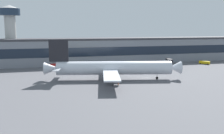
# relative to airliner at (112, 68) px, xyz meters

# --- Properties ---
(ground_plane) EXTENTS (600.00, 600.00, 0.00)m
(ground_plane) POSITION_rel_airliner_xyz_m (15.62, -0.12, -5.15)
(ground_plane) COLOR #56565B
(terminal_building) EXTENTS (182.97, 17.56, 16.14)m
(terminal_building) POSITION_rel_airliner_xyz_m (15.62, 52.55, 2.94)
(terminal_building) COLOR gray
(terminal_building) RESTS_ON ground_plane
(airliner) EXTENTS (59.48, 50.96, 17.59)m
(airliner) POSITION_rel_airliner_xyz_m (0.00, 0.00, 0.00)
(airliner) COLOR silver
(airliner) RESTS_ON ground_plane
(control_tower) EXTENTS (12.09, 12.09, 35.73)m
(control_tower) POSITION_rel_airliner_xyz_m (-47.41, 56.02, 16.90)
(control_tower) COLOR #B7B7B2
(control_tower) RESTS_ON ground_plane
(crew_van) EXTENTS (5.53, 3.17, 2.55)m
(crew_van) POSITION_rel_airliner_xyz_m (-23.49, 38.70, -3.69)
(crew_van) COLOR red
(crew_van) RESTS_ON ground_plane
(belt_loader) EXTENTS (5.32, 6.39, 1.95)m
(belt_loader) POSITION_rel_airliner_xyz_m (68.04, 31.00, -4.00)
(belt_loader) COLOR yellow
(belt_loader) RESTS_ON ground_plane
(stair_truck) EXTENTS (4.39, 6.46, 3.55)m
(stair_truck) POSITION_rel_airliner_xyz_m (-13.74, 32.65, -3.17)
(stair_truck) COLOR yellow
(stair_truck) RESTS_ON ground_plane
(catering_truck) EXTENTS (4.26, 7.61, 4.15)m
(catering_truck) POSITION_rel_airliner_xyz_m (43.60, 30.76, -2.86)
(catering_truck) COLOR black
(catering_truck) RESTS_ON ground_plane
(traffic_cone_0) EXTENTS (0.54, 0.54, 0.67)m
(traffic_cone_0) POSITION_rel_airliner_xyz_m (-0.21, -10.05, -4.81)
(traffic_cone_0) COLOR #F2590C
(traffic_cone_0) RESTS_ON ground_plane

